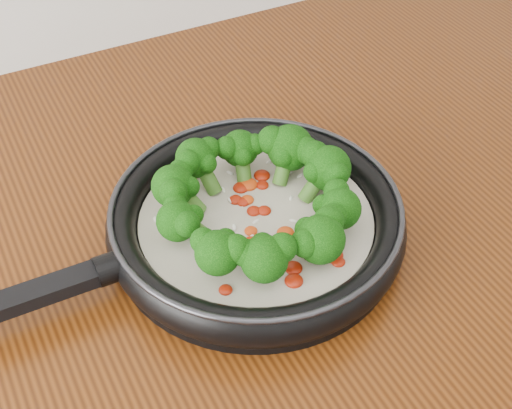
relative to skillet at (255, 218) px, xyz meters
name	(u,v)px	position (x,y,z in m)	size (l,w,h in m)	color
skillet	(255,218)	(0.00, 0.00, 0.00)	(0.47, 0.30, 0.09)	black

